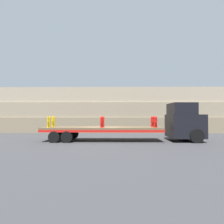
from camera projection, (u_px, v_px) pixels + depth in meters
ground_plane at (102, 141)px, 14.86m from camera, size 120.00×120.00×0.00m
rock_cliff at (107, 110)px, 22.87m from camera, size 60.00×3.30×5.69m
truck_cab at (185, 122)px, 14.79m from camera, size 2.68×2.59×3.20m
flatbed_trailer at (95, 129)px, 14.89m from camera, size 9.97×2.52×1.17m
fire_hydrant_yellow_near_0 at (49, 122)px, 14.43m from camera, size 0.36×0.60×0.92m
fire_hydrant_yellow_far_0 at (53, 121)px, 15.49m from camera, size 0.36×0.60×0.92m
fire_hydrant_red_near_1 at (102, 122)px, 14.36m from camera, size 0.36×0.60×0.92m
fire_hydrant_red_far_1 at (103, 122)px, 15.43m from camera, size 0.36×0.60×0.92m
fire_hydrant_red_near_2 at (155, 122)px, 14.30m from camera, size 0.36×0.60×0.92m
fire_hydrant_red_far_2 at (152, 122)px, 15.36m from camera, size 0.36×0.60×0.92m
cargo_strap_rear at (51, 116)px, 14.97m from camera, size 0.05×2.62×0.01m
cargo_strap_middle at (102, 116)px, 14.90m from camera, size 0.05×2.62×0.01m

